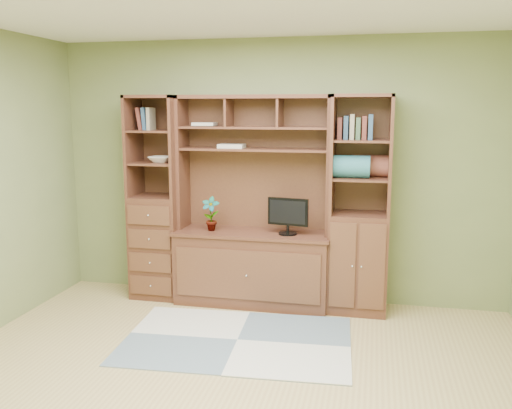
% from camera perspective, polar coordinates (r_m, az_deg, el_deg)
% --- Properties ---
extents(room, '(4.60, 4.10, 2.64)m').
position_cam_1_polar(room, '(3.50, -3.49, -0.14)').
color(room, tan).
rests_on(room, ground).
extents(center_hutch, '(1.54, 0.53, 2.05)m').
position_cam_1_polar(center_hutch, '(5.25, -0.40, 0.25)').
color(center_hutch, '#492619').
rests_on(center_hutch, ground).
extents(left_tower, '(0.50, 0.45, 2.05)m').
position_cam_1_polar(left_tower, '(5.59, -10.35, 0.68)').
color(left_tower, '#492619').
rests_on(left_tower, ground).
extents(right_tower, '(0.55, 0.45, 2.05)m').
position_cam_1_polar(right_tower, '(5.17, 10.85, -0.10)').
color(right_tower, '#492619').
rests_on(right_tower, ground).
extents(rug, '(1.95, 1.36, 0.01)m').
position_cam_1_polar(rug, '(4.68, -1.98, -14.08)').
color(rug, '#929897').
rests_on(rug, ground).
extents(monitor, '(0.42, 0.24, 0.49)m').
position_cam_1_polar(monitor, '(5.16, 3.38, -0.53)').
color(monitor, black).
rests_on(monitor, center_hutch).
extents(orchid, '(0.18, 0.12, 0.34)m').
position_cam_1_polar(orchid, '(5.35, -4.80, -0.99)').
color(orchid, '#A24437').
rests_on(orchid, center_hutch).
extents(magazines, '(0.25, 0.18, 0.04)m').
position_cam_1_polar(magazines, '(5.33, -2.57, 6.18)').
color(magazines, '#B6AE9B').
rests_on(magazines, center_hutch).
extents(bowl, '(0.24, 0.24, 0.06)m').
position_cam_1_polar(bowl, '(5.53, -9.99, 4.71)').
color(bowl, white).
rests_on(bowl, left_tower).
extents(blanket_teal, '(0.36, 0.21, 0.21)m').
position_cam_1_polar(blanket_teal, '(5.07, 9.89, 3.96)').
color(blanket_teal, '#28626A').
rests_on(blanket_teal, right_tower).
extents(blanket_red, '(0.37, 0.20, 0.20)m').
position_cam_1_polar(blanket_red, '(5.20, 12.09, 4.00)').
color(blanket_red, brown).
rests_on(blanket_red, right_tower).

